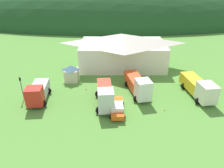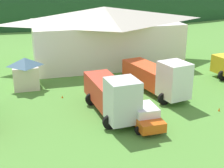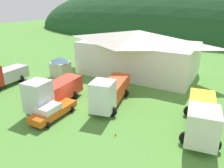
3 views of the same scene
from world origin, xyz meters
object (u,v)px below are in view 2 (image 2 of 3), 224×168
(depot_building, at_px, (104,34))
(traffic_cone_near_pickup, at_px, (219,111))
(service_pickup_orange, at_px, (142,113))
(play_shed_cream, at_px, (26,72))
(heavy_rig_white, at_px, (158,77))
(tow_truck_silver, at_px, (112,95))
(traffic_cone_mid_row, at_px, (62,98))

(depot_building, xyz_separation_m, traffic_cone_near_pickup, (5.51, -17.55, -3.60))
(service_pickup_orange, relative_size, traffic_cone_near_pickup, 8.39)
(play_shed_cream, xyz_separation_m, heavy_rig_white, (11.93, -5.04, 0.14))
(tow_truck_silver, relative_size, heavy_rig_white, 0.91)
(traffic_cone_near_pickup, relative_size, traffic_cone_mid_row, 1.16)
(heavy_rig_white, bearing_deg, play_shed_cream, -124.91)
(tow_truck_silver, height_order, heavy_rig_white, tow_truck_silver)
(play_shed_cream, bearing_deg, traffic_cone_mid_row, -49.82)
(play_shed_cream, bearing_deg, service_pickup_orange, -51.40)
(depot_building, relative_size, play_shed_cream, 6.12)
(service_pickup_orange, bearing_deg, play_shed_cream, -142.33)
(tow_truck_silver, xyz_separation_m, traffic_cone_near_pickup, (8.85, -1.63, -1.79))
(depot_building, bearing_deg, traffic_cone_mid_row, -121.43)
(depot_building, height_order, traffic_cone_near_pickup, depot_building)
(heavy_rig_white, relative_size, traffic_cone_near_pickup, 13.70)
(tow_truck_silver, relative_size, traffic_cone_near_pickup, 12.45)
(heavy_rig_white, height_order, traffic_cone_mid_row, heavy_rig_white)
(play_shed_cream, xyz_separation_m, traffic_cone_near_pickup, (15.39, -10.06, -1.61))
(depot_building, height_order, tow_truck_silver, depot_building)
(heavy_rig_white, bearing_deg, traffic_cone_mid_row, -110.96)
(depot_building, relative_size, tow_truck_silver, 2.41)
(service_pickup_orange, bearing_deg, traffic_cone_mid_row, -143.21)
(play_shed_cream, bearing_deg, tow_truck_silver, -52.18)
(service_pickup_orange, xyz_separation_m, traffic_cone_near_pickup, (7.06, 0.39, -0.83))
(heavy_rig_white, distance_m, traffic_cone_mid_row, 9.13)
(heavy_rig_white, xyz_separation_m, service_pickup_orange, (-3.59, -5.41, -0.92))
(traffic_cone_mid_row, bearing_deg, service_pickup_orange, -52.28)
(traffic_cone_mid_row, bearing_deg, traffic_cone_near_pickup, -27.50)
(play_shed_cream, distance_m, traffic_cone_near_pickup, 18.46)
(depot_building, relative_size, traffic_cone_mid_row, 34.76)
(tow_truck_silver, xyz_separation_m, service_pickup_orange, (1.79, -2.02, -0.97))
(play_shed_cream, distance_m, tow_truck_silver, 10.67)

